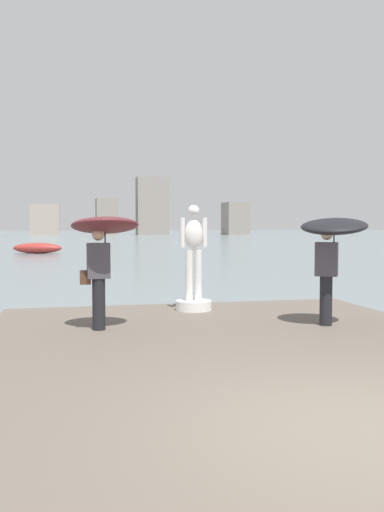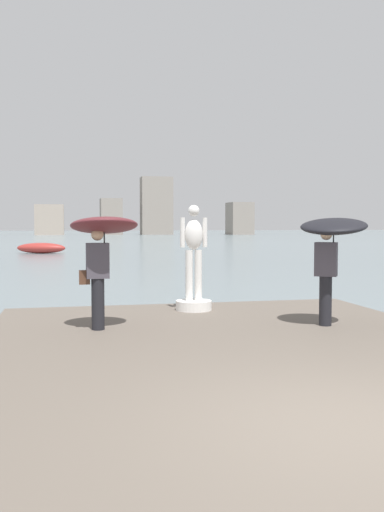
{
  "view_description": "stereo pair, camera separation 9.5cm",
  "coord_description": "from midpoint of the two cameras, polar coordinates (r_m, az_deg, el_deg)",
  "views": [
    {
      "loc": [
        -2.52,
        -4.4,
        2.18
      ],
      "look_at": [
        0.0,
        6.72,
        1.55
      ],
      "focal_mm": 39.08,
      "sensor_mm": 36.0,
      "label": 1
    },
    {
      "loc": [
        -2.42,
        -4.42,
        2.18
      ],
      "look_at": [
        0.0,
        6.72,
        1.55
      ],
      "focal_mm": 39.08,
      "sensor_mm": 36.0,
      "label": 2
    }
  ],
  "objects": [
    {
      "name": "ground_plane",
      "position": [
        44.53,
        -9.08,
        0.31
      ],
      "size": [
        400.0,
        400.0,
        0.0
      ],
      "primitive_type": "plane",
      "color": "slate"
    },
    {
      "name": "pier",
      "position": [
        7.58,
        7.34,
        -11.99
      ],
      "size": [
        7.65,
        10.96,
        0.4
      ],
      "primitive_type": "cube",
      "color": "#60564C",
      "rests_on": "ground"
    },
    {
      "name": "statue_white_figure",
      "position": [
        11.65,
        0.41,
        -1.77
      ],
      "size": [
        0.75,
        0.75,
        2.2
      ],
      "color": "white",
      "rests_on": "pier"
    },
    {
      "name": "onlooker_left",
      "position": [
        9.58,
        -8.88,
        1.74
      ],
      "size": [
        1.18,
        1.2,
        1.98
      ],
      "color": "black",
      "rests_on": "pier"
    },
    {
      "name": "onlooker_right",
      "position": [
        10.12,
        14.37,
        1.76
      ],
      "size": [
        1.62,
        1.63,
        1.98
      ],
      "color": "black",
      "rests_on": "pier"
    },
    {
      "name": "boat_near",
      "position": [
        44.95,
        -15.13,
        0.79
      ],
      "size": [
        4.07,
        2.37,
        0.82
      ],
      "color": "#9E2D28",
      "rests_on": "ground"
    },
    {
      "name": "distant_skyline",
      "position": [
        131.08,
        -11.04,
        4.1
      ],
      "size": [
        72.5,
        10.47,
        13.65
      ],
      "color": "gray",
      "rests_on": "ground"
    }
  ]
}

